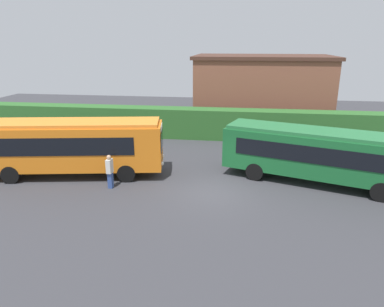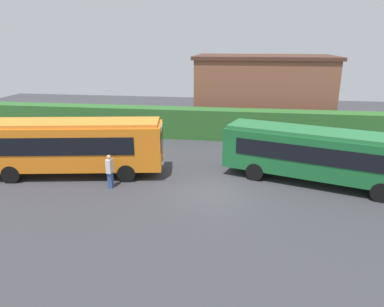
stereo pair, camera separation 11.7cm
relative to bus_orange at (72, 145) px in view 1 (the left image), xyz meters
name	(u,v)px [view 1 (the left image)]	position (x,y,z in m)	size (l,w,h in m)	color
ground_plane	(213,193)	(8.24, -1.36, -1.86)	(64.00, 64.00, 0.00)	#38383D
bus_orange	(72,145)	(0.00, 0.00, 0.00)	(10.54, 4.18, 3.24)	orange
bus_green	(319,153)	(13.76, 0.79, -0.13)	(10.48, 5.44, 2.99)	#19602D
person_left	(59,148)	(-2.09, 2.23, -0.93)	(0.45, 0.56, 1.78)	#4C6B47
person_center	(110,171)	(2.75, -1.49, -0.88)	(0.29, 0.42, 1.84)	#334C8C
hedge_row	(225,124)	(8.24, 9.47, -0.68)	(44.00, 1.72, 2.37)	#2D6429
depot_building	(261,89)	(11.26, 16.03, 1.28)	(12.50, 7.86, 6.26)	brown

